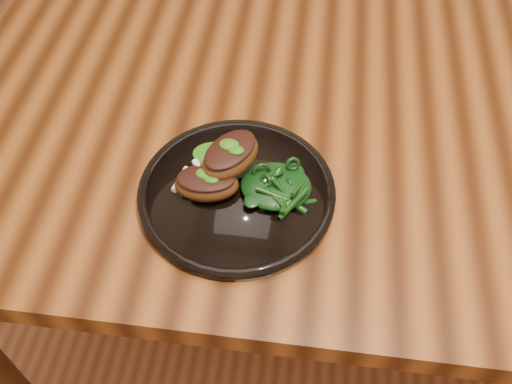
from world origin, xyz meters
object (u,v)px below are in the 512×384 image
Objects in this scene: plate at (237,192)px; lamb_chop_front at (206,183)px; greens_heap at (276,183)px; desk at (417,157)px.

plate is 0.05m from lamb_chop_front.
plate is 0.06m from greens_heap.
plate is at bearing 13.66° from lamb_chop_front.
greens_heap is at bearing 5.19° from plate.
desk is 0.35m from plate.
lamb_chop_front is at bearing -148.71° from desk.
plate is (-0.28, -0.19, 0.09)m from desk.
greens_heap is at bearing 8.84° from lamb_chop_front.
greens_heap reaches higher than desk.
plate is at bearing -174.81° from greens_heap.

